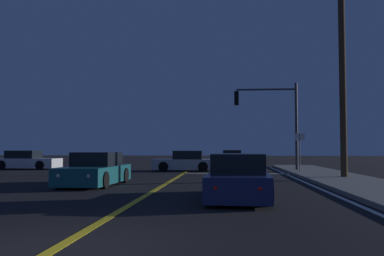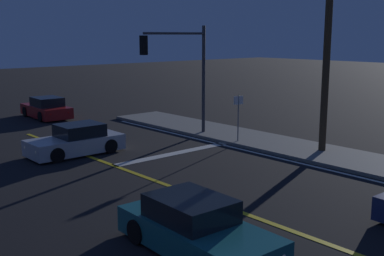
{
  "view_description": "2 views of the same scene",
  "coord_description": "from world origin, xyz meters",
  "px_view_note": "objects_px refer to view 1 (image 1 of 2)",
  "views": [
    {
      "loc": [
        2.54,
        -5.97,
        1.5
      ],
      "look_at": [
        0.5,
        18.78,
        2.72
      ],
      "focal_mm": 38.83,
      "sensor_mm": 36.0,
      "label": 1
    },
    {
      "loc": [
        -10.17,
        2.4,
        5.2
      ],
      "look_at": [
        -0.01,
        13.92,
        2.26
      ],
      "focal_mm": 45.24,
      "sensor_mm": 36.0,
      "label": 2
    }
  ],
  "objects_px": {
    "car_lead_oncoming_red": "(232,158)",
    "car_mid_block_navy": "(239,179)",
    "traffic_signal_near_right": "(273,112)",
    "utility_pole_right": "(342,67)",
    "car_following_oncoming_white": "(26,161)",
    "car_far_approaching_teal": "(95,171)",
    "street_sign_corner": "(300,146)",
    "car_parked_curb_silver": "(185,162)"
  },
  "relations": [
    {
      "from": "utility_pole_right",
      "to": "car_parked_curb_silver",
      "type": "bearing_deg",
      "value": 139.12
    },
    {
      "from": "car_mid_block_navy",
      "to": "utility_pole_right",
      "type": "bearing_deg",
      "value": 59.02
    },
    {
      "from": "car_lead_oncoming_red",
      "to": "traffic_signal_near_right",
      "type": "relative_size",
      "value": 0.75
    },
    {
      "from": "car_parked_curb_silver",
      "to": "car_mid_block_navy",
      "type": "bearing_deg",
      "value": -167.97
    },
    {
      "from": "car_parked_curb_silver",
      "to": "car_lead_oncoming_red",
      "type": "relative_size",
      "value": 0.99
    },
    {
      "from": "car_following_oncoming_white",
      "to": "street_sign_corner",
      "type": "height_order",
      "value": "street_sign_corner"
    },
    {
      "from": "car_lead_oncoming_red",
      "to": "street_sign_corner",
      "type": "distance_m",
      "value": 13.91
    },
    {
      "from": "utility_pole_right",
      "to": "street_sign_corner",
      "type": "height_order",
      "value": "utility_pole_right"
    },
    {
      "from": "car_mid_block_navy",
      "to": "traffic_signal_near_right",
      "type": "relative_size",
      "value": 0.8
    },
    {
      "from": "car_parked_curb_silver",
      "to": "street_sign_corner",
      "type": "xyz_separation_m",
      "value": [
        6.9,
        -3.34,
        1.03
      ]
    },
    {
      "from": "car_far_approaching_teal",
      "to": "car_following_oncoming_white",
      "type": "relative_size",
      "value": 0.97
    },
    {
      "from": "car_lead_oncoming_red",
      "to": "street_sign_corner",
      "type": "relative_size",
      "value": 1.78
    },
    {
      "from": "car_mid_block_navy",
      "to": "car_lead_oncoming_red",
      "type": "xyz_separation_m",
      "value": [
        0.2,
        25.2,
        -0.0
      ]
    },
    {
      "from": "car_far_approaching_teal",
      "to": "traffic_signal_near_right",
      "type": "relative_size",
      "value": 0.79
    },
    {
      "from": "car_far_approaching_teal",
      "to": "street_sign_corner",
      "type": "xyz_separation_m",
      "value": [
        9.53,
        7.56,
        1.03
      ]
    },
    {
      "from": "car_following_oncoming_white",
      "to": "street_sign_corner",
      "type": "distance_m",
      "value": 19.17
    },
    {
      "from": "car_parked_curb_silver",
      "to": "street_sign_corner",
      "type": "height_order",
      "value": "street_sign_corner"
    },
    {
      "from": "car_following_oncoming_white",
      "to": "car_lead_oncoming_red",
      "type": "relative_size",
      "value": 1.09
    },
    {
      "from": "car_parked_curb_silver",
      "to": "traffic_signal_near_right",
      "type": "bearing_deg",
      "value": -94.78
    },
    {
      "from": "car_mid_block_navy",
      "to": "utility_pole_right",
      "type": "xyz_separation_m",
      "value": [
        5.24,
        7.97,
        4.85
      ]
    },
    {
      "from": "car_parked_curb_silver",
      "to": "traffic_signal_near_right",
      "type": "relative_size",
      "value": 0.74
    },
    {
      "from": "utility_pole_right",
      "to": "street_sign_corner",
      "type": "xyz_separation_m",
      "value": [
        -1.4,
        3.84,
        -3.82
      ]
    },
    {
      "from": "car_far_approaching_teal",
      "to": "utility_pole_right",
      "type": "bearing_deg",
      "value": -159.25
    },
    {
      "from": "car_far_approaching_teal",
      "to": "car_mid_block_navy",
      "type": "bearing_deg",
      "value": 145.21
    },
    {
      "from": "car_far_approaching_teal",
      "to": "car_mid_block_navy",
      "type": "distance_m",
      "value": 7.1
    },
    {
      "from": "traffic_signal_near_right",
      "to": "car_lead_oncoming_red",
      "type": "bearing_deg",
      "value": -76.78
    },
    {
      "from": "utility_pole_right",
      "to": "car_far_approaching_teal",
      "type": "bearing_deg",
      "value": -161.17
    },
    {
      "from": "car_lead_oncoming_red",
      "to": "traffic_signal_near_right",
      "type": "xyz_separation_m",
      "value": [
        2.49,
        -10.59,
        3.23
      ]
    },
    {
      "from": "car_lead_oncoming_red",
      "to": "car_mid_block_navy",
      "type": "bearing_deg",
      "value": -88.11
    },
    {
      "from": "street_sign_corner",
      "to": "car_far_approaching_teal",
      "type": "bearing_deg",
      "value": -141.55
    },
    {
      "from": "car_following_oncoming_white",
      "to": "utility_pole_right",
      "type": "xyz_separation_m",
      "value": [
        19.96,
        -8.54,
        4.85
      ]
    },
    {
      "from": "car_lead_oncoming_red",
      "to": "car_far_approaching_teal",
      "type": "bearing_deg",
      "value": -103.35
    },
    {
      "from": "traffic_signal_near_right",
      "to": "utility_pole_right",
      "type": "bearing_deg",
      "value": 111.0
    },
    {
      "from": "street_sign_corner",
      "to": "car_parked_curb_silver",
      "type": "bearing_deg",
      "value": 154.14
    },
    {
      "from": "car_parked_curb_silver",
      "to": "utility_pole_right",
      "type": "bearing_deg",
      "value": -130.26
    },
    {
      "from": "car_lead_oncoming_red",
      "to": "utility_pole_right",
      "type": "relative_size",
      "value": 0.41
    },
    {
      "from": "car_mid_block_navy",
      "to": "car_following_oncoming_white",
      "type": "height_order",
      "value": "same"
    },
    {
      "from": "car_mid_block_navy",
      "to": "car_following_oncoming_white",
      "type": "relative_size",
      "value": 0.98
    },
    {
      "from": "car_far_approaching_teal",
      "to": "car_lead_oncoming_red",
      "type": "distance_m",
      "value": 21.77
    },
    {
      "from": "car_mid_block_navy",
      "to": "car_far_approaching_teal",
      "type": "bearing_deg",
      "value": 145.64
    },
    {
      "from": "car_following_oncoming_white",
      "to": "car_lead_oncoming_red",
      "type": "distance_m",
      "value": 17.27
    },
    {
      "from": "car_mid_block_navy",
      "to": "traffic_signal_near_right",
      "type": "distance_m",
      "value": 15.2
    }
  ]
}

